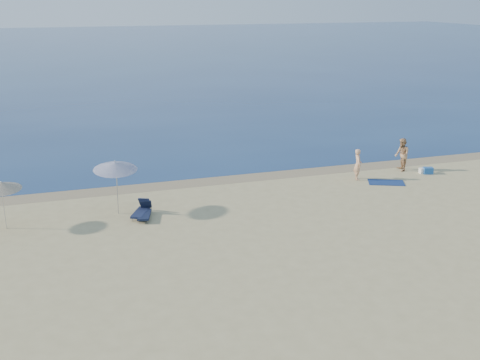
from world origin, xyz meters
name	(u,v)px	position (x,y,z in m)	size (l,w,h in m)	color
sea	(112,50)	(0.00, 100.00, 0.00)	(240.00, 160.00, 0.01)	navy
wet_sand_strip	(281,174)	(0.00, 19.40, 0.00)	(240.00, 1.60, 0.00)	#847254
person_left	(358,164)	(3.48, 17.26, 0.83)	(0.60, 0.40, 1.66)	#E0A57E
person_right	(402,155)	(6.62, 18.00, 0.91)	(0.89, 0.69, 1.83)	tan
beach_towel	(386,182)	(4.64, 16.25, 0.02)	(1.83, 1.01, 0.03)	navy
white_bag	(423,171)	(7.46, 17.17, 0.15)	(0.34, 0.29, 0.29)	silver
blue_cooler	(428,171)	(7.69, 17.00, 0.18)	(0.50, 0.36, 0.36)	#1E55A2
umbrella_near	(115,166)	(-9.23, 16.05, 2.19)	(1.94, 1.97, 2.52)	silver
umbrella_far	(2,186)	(-13.93, 15.63, 1.86)	(1.74, 1.75, 2.12)	silver
lounger_left	(145,213)	(-8.19, 15.01, 0.24)	(0.88, 1.58, 0.66)	black
lounger_right	(141,211)	(-8.30, 15.30, 0.25)	(1.12, 1.61, 0.68)	#161E3D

